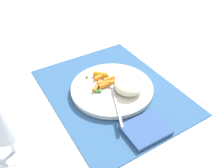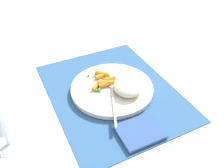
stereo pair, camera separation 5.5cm
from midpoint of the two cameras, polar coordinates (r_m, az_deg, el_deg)
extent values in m
plane|color=white|center=(0.76, -2.07, -1.85)|extent=(2.40, 2.40, 0.00)
cube|color=#2D5684|center=(0.75, -2.07, -1.68)|extent=(0.47, 0.36, 0.01)
cylinder|color=silver|center=(0.75, -2.09, -1.09)|extent=(0.25, 0.25, 0.01)
ellipsoid|color=beige|center=(0.72, 1.67, -0.54)|extent=(0.09, 0.08, 0.03)
cylinder|color=orange|center=(0.78, -4.83, 2.20)|extent=(0.04, 0.04, 0.02)
cylinder|color=orange|center=(0.74, -5.64, -0.48)|extent=(0.04, 0.05, 0.01)
cylinder|color=orange|center=(0.74, -3.83, 0.06)|extent=(0.03, 0.04, 0.02)
cylinder|color=orange|center=(0.77, -4.67, 1.74)|extent=(0.02, 0.04, 0.01)
cylinder|color=orange|center=(0.76, -2.77, 1.13)|extent=(0.02, 0.04, 0.01)
cylinder|color=orange|center=(0.74, -3.37, -0.13)|extent=(0.02, 0.05, 0.02)
sphere|color=#569742|center=(0.77, -3.64, 1.09)|extent=(0.01, 0.01, 0.01)
sphere|color=green|center=(0.78, -7.89, 1.59)|extent=(0.01, 0.01, 0.01)
sphere|color=#52AD39|center=(0.78, -4.35, 1.59)|extent=(0.01, 0.01, 0.01)
sphere|color=green|center=(0.72, -6.35, -1.58)|extent=(0.01, 0.01, 0.01)
sphere|color=green|center=(0.79, -5.55, 2.36)|extent=(0.01, 0.01, 0.01)
sphere|color=green|center=(0.72, -5.76, -1.71)|extent=(0.01, 0.01, 0.01)
sphere|color=#58A23D|center=(0.72, -4.91, -1.79)|extent=(0.01, 0.01, 0.01)
sphere|color=green|center=(0.72, -5.03, -1.65)|extent=(0.01, 0.01, 0.01)
sphere|color=#539332|center=(0.72, -4.83, -1.69)|extent=(0.01, 0.01, 0.01)
sphere|color=#4B9340|center=(0.74, -5.49, -0.56)|extent=(0.01, 0.01, 0.01)
sphere|color=#5B8E3D|center=(0.74, -3.43, -0.28)|extent=(0.01, 0.01, 0.01)
sphere|color=green|center=(0.78, -2.98, 1.75)|extent=(0.01, 0.01, 0.01)
cube|color=silver|center=(0.75, -2.24, 0.14)|extent=(0.05, 0.03, 0.01)
cube|color=silver|center=(0.67, -1.15, -5.24)|extent=(0.15, 0.07, 0.01)
cylinder|color=silver|center=(0.66, -24.19, -14.36)|extent=(0.08, 0.08, 0.00)
cylinder|color=silver|center=(0.63, -25.06, -12.31)|extent=(0.01, 0.01, 0.07)
cone|color=silver|center=(0.57, -27.14, -7.29)|extent=(0.08, 0.08, 0.09)
cube|color=#33518C|center=(0.64, 5.41, -10.58)|extent=(0.09, 0.11, 0.01)
camera|label=1|loc=(0.03, -92.12, -1.70)|focal=38.99mm
camera|label=2|loc=(0.03, 87.88, 1.70)|focal=38.99mm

